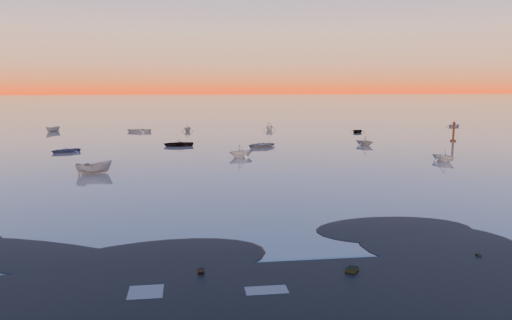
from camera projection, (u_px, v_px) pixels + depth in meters
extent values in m
plane|color=#71645E|center=(228.00, 120.00, 128.00)|extent=(600.00, 600.00, 0.00)
imported|color=slate|center=(94.00, 174.00, 52.39)|extent=(2.52, 4.01, 1.29)
imported|color=silver|center=(443.00, 161.00, 60.74)|extent=(3.53, 2.78, 1.13)
cylinder|color=#3F170D|center=(453.00, 141.00, 81.80)|extent=(0.97, 0.97, 0.32)
cylinder|color=#3F170D|center=(454.00, 133.00, 81.59)|extent=(0.35, 0.35, 2.81)
cone|color=#3F170D|center=(454.00, 122.00, 81.34)|extent=(0.65, 0.65, 0.54)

